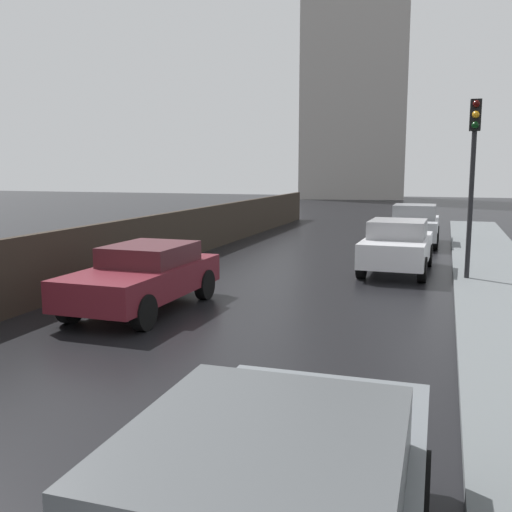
% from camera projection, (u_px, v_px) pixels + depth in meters
% --- Properties ---
extents(car_silver_near_kerb, '(1.80, 3.92, 1.53)m').
position_uv_depth(car_silver_near_kerb, '(414.00, 225.00, 22.00)').
color(car_silver_near_kerb, '#B2B5BA').
rests_on(car_silver_near_kerb, ground).
extents(car_maroon_mid_road, '(1.84, 4.07, 1.32)m').
position_uv_depth(car_maroon_mid_road, '(144.00, 276.00, 11.85)').
color(car_maroon_mid_road, maroon).
rests_on(car_maroon_mid_road, ground).
extents(car_white_behind_camera, '(1.85, 3.97, 1.46)m').
position_uv_depth(car_white_behind_camera, '(397.00, 245.00, 16.15)').
color(car_white_behind_camera, silver).
rests_on(car_white_behind_camera, ground).
extents(traffic_light, '(0.26, 0.39, 4.39)m').
position_uv_depth(traffic_light, '(473.00, 156.00, 14.19)').
color(traffic_light, black).
rests_on(traffic_light, sidewalk_strip).
extents(distant_tower, '(10.60, 7.62, 32.84)m').
position_uv_depth(distant_tower, '(353.00, 53.00, 54.81)').
color(distant_tower, '#9E9993').
rests_on(distant_tower, ground).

